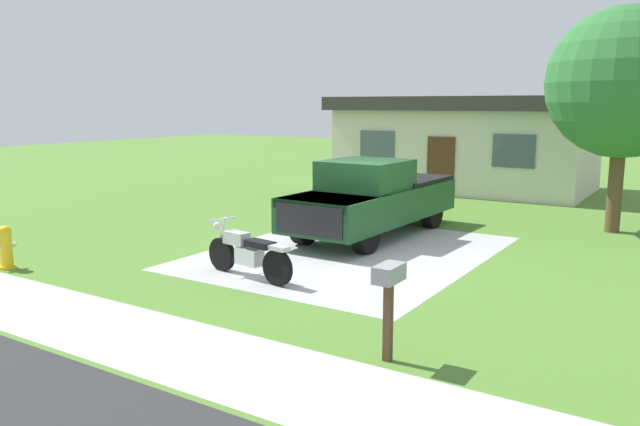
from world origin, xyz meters
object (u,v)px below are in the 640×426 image
Objects in this scene: motorcycle at (248,253)px; fire_hydrant at (6,248)px; mailbox at (389,287)px; pickup_truck at (374,197)px; shade_tree at (624,83)px; neighbor_house at (466,142)px.

fire_hydrant is (-4.46, -2.05, -0.05)m from motorcycle.
motorcycle is at bearing 152.29° from mailbox.
pickup_truck is 4.51× the size of mailbox.
motorcycle is at bearing -92.21° from pickup_truck.
mailbox is at bearing -61.19° from pickup_truck.
pickup_truck is 8.26m from fire_hydrant.
shade_tree is (1.23, 10.41, 2.75)m from mailbox.
neighbor_house reaches higher than pickup_truck.
shade_tree reaches higher than pickup_truck.
motorcycle is 0.39× the size of shade_tree.
fire_hydrant is (-4.65, -6.80, -0.53)m from pickup_truck.
shade_tree is 0.58× the size of neighbor_house.
shade_tree is (5.16, 8.34, 3.26)m from motorcycle.
shade_tree is at bearing 47.20° from fire_hydrant.
motorcycle is at bearing -121.76° from shade_tree.
neighbor_house reaches higher than mailbox.
neighbor_house is (-6.08, 6.10, -1.94)m from shade_tree.
fire_hydrant is at bearing -132.80° from shade_tree.
pickup_truck is (0.18, 4.75, 0.48)m from motorcycle.
neighbor_house reaches higher than fire_hydrant.
pickup_truck is 9.79m from neighbor_house.
fire_hydrant is at bearing -155.30° from motorcycle.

